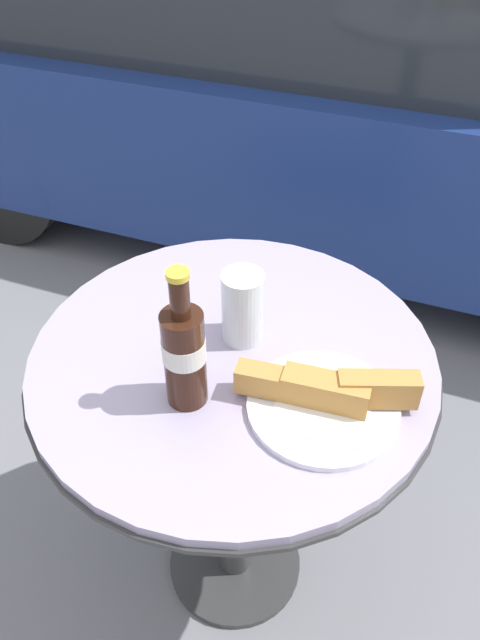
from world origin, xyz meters
The scene contains 6 objects.
ground_plane centered at (0.00, 0.00, 0.00)m, with size 30.00×30.00×0.00m, color slate.
bistro_table centered at (0.00, 0.00, 0.60)m, with size 0.74×0.74×0.76m.
cola_bottle_left centered at (-0.03, -0.12, 0.87)m, with size 0.07×0.07×0.26m.
drinking_glass centered at (0.00, 0.05, 0.83)m, with size 0.08×0.08×0.14m.
lunch_plate_near centered at (0.19, -0.06, 0.79)m, with size 0.29×0.25×0.07m.
parked_car centered at (-0.33, 1.87, 0.60)m, with size 3.91×1.73×1.24m.
Camera 1 is at (0.29, -0.74, 1.55)m, focal length 35.00 mm.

